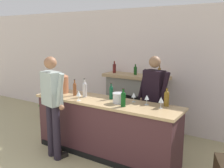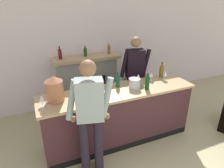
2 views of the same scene
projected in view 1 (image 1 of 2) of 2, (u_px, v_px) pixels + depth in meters
The scene contains 18 objects.
wall_back_panel at pixel (154, 70), 5.66m from camera, with size 12.00×0.07×2.75m.
bar_counter at pixel (105, 128), 4.48m from camera, with size 2.74×0.69×1.02m.
fireplace_stone at pixel (136, 101), 5.76m from camera, with size 1.51×0.52×1.54m.
potted_plant_corner at pixel (47, 106), 6.64m from camera, with size 0.40×0.36×0.71m.
person_customer at pixel (53, 103), 4.28m from camera, with size 0.64×0.37×1.80m.
person_bartender at pixel (153, 99), 4.56m from camera, with size 0.65×0.36×1.79m.
copper_dispenser at pixel (62, 83), 4.93m from camera, with size 0.27×0.31×0.41m.
ice_bucket_steel at pixel (119, 98), 4.20m from camera, with size 0.21×0.21×0.17m.
wine_bottle_riesling_slim at pixel (75, 88), 4.71m from camera, with size 0.06×0.06×0.31m.
wine_bottle_merlot_tall at pixel (167, 98), 4.01m from camera, with size 0.08×0.08×0.31m.
wine_bottle_chardonnay_pale at pixel (85, 89), 4.60m from camera, with size 0.08×0.08×0.34m.
wine_bottle_port_short at pixel (111, 92), 4.45m from camera, with size 0.07×0.07×0.29m.
wine_bottle_cabernet_heavy at pixel (123, 98), 3.99m from camera, with size 0.08×0.08×0.30m.
wine_glass_front_right at pixel (161, 100), 3.89m from camera, with size 0.08×0.08×0.18m.
wine_glass_near_bucket at pixel (51, 86), 4.98m from camera, with size 0.08×0.08×0.17m.
wine_glass_back_row at pixel (147, 98), 4.09m from camera, with size 0.08×0.08×0.16m.
wine_glass_mid_counter at pixel (79, 94), 4.35m from camera, with size 0.08×0.08×0.18m.
wine_glass_front_left at pixel (134, 95), 4.26m from camera, with size 0.08×0.08×0.17m.
Camera 1 is at (2.21, -0.87, 2.16)m, focal length 40.00 mm.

